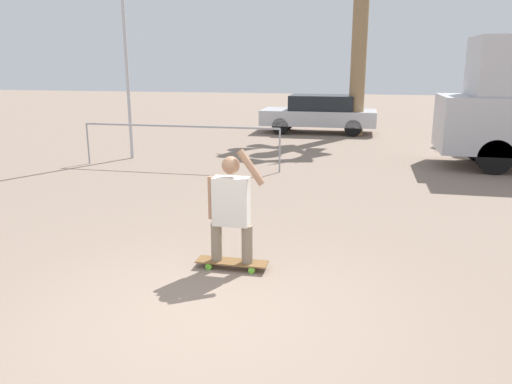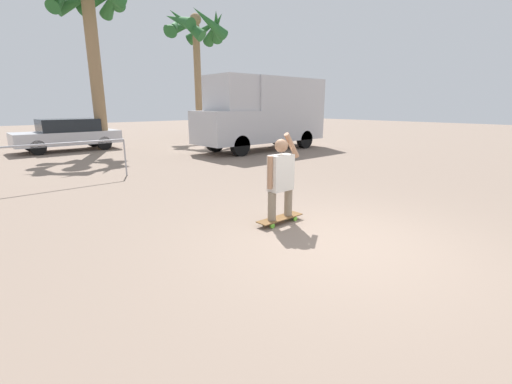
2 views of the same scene
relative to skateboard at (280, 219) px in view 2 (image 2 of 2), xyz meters
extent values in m
plane|color=gray|center=(0.04, -1.33, -0.08)|extent=(80.00, 80.00, 0.00)
cube|color=brown|center=(0.00, 0.00, 0.01)|extent=(0.92, 0.24, 0.02)
cylinder|color=#66C633|center=(-0.28, -0.10, -0.04)|extent=(0.08, 0.03, 0.08)
cylinder|color=#66C633|center=(-0.28, 0.10, -0.04)|extent=(0.08, 0.03, 0.08)
cylinder|color=#66C633|center=(0.28, -0.10, -0.04)|extent=(0.08, 0.03, 0.08)
cylinder|color=#66C633|center=(0.28, 0.10, -0.04)|extent=(0.08, 0.03, 0.08)
cylinder|color=gray|center=(-0.20, 0.00, 0.26)|extent=(0.14, 0.14, 0.49)
cylinder|color=gray|center=(0.20, 0.00, 0.26)|extent=(0.14, 0.14, 0.49)
cube|color=silver|center=(0.00, 0.00, 0.81)|extent=(0.45, 0.22, 0.61)
sphere|color=#A37556|center=(0.00, 0.00, 1.27)|extent=(0.22, 0.22, 0.22)
cylinder|color=#A37556|center=(-0.25, 0.00, 0.85)|extent=(0.09, 0.09, 0.54)
cylinder|color=#A37556|center=(0.25, 0.00, 1.25)|extent=(0.35, 0.09, 0.45)
cylinder|color=black|center=(4.62, 6.81, 0.34)|extent=(0.83, 0.28, 0.83)
cylinder|color=black|center=(4.62, 8.58, 0.34)|extent=(0.83, 0.28, 0.83)
cylinder|color=black|center=(8.58, 6.81, 0.34)|extent=(0.83, 0.28, 0.83)
cylinder|color=black|center=(8.58, 8.58, 0.34)|extent=(0.83, 0.28, 0.83)
cube|color=#BCBCC1|center=(4.52, 7.69, 1.02)|extent=(2.23, 2.05, 1.36)
cube|color=black|center=(4.08, 7.69, 1.29)|extent=(0.04, 1.75, 0.68)
cube|color=#BCBCC1|center=(7.72, 7.69, 1.73)|extent=(4.15, 2.05, 2.78)
cube|color=#BCBCC1|center=(4.86, 7.69, 2.41)|extent=(1.56, 1.89, 1.42)
cylinder|color=black|center=(-1.47, 12.50, 0.23)|extent=(0.61, 0.22, 0.61)
cylinder|color=black|center=(-1.47, 14.11, 0.23)|extent=(0.61, 0.22, 0.61)
cylinder|color=black|center=(1.18, 12.50, 0.23)|extent=(0.61, 0.22, 0.61)
cylinder|color=black|center=(1.18, 14.11, 0.23)|extent=(0.61, 0.22, 0.61)
cube|color=#BCBCC1|center=(-0.14, 13.31, 0.50)|extent=(4.26, 1.82, 0.56)
cube|color=black|center=(-0.04, 13.31, 1.06)|extent=(2.35, 1.60, 0.55)
cylinder|color=#8E704C|center=(7.65, 14.57, 3.34)|extent=(0.41, 0.41, 6.84)
sphere|color=#8E704C|center=(7.65, 14.57, 6.76)|extent=(0.66, 0.66, 0.66)
cone|color=#235B28|center=(8.84, 14.35, 6.38)|extent=(1.10, 2.50, 1.83)
cone|color=#235B28|center=(8.68, 15.21, 6.43)|extent=(1.87, 2.45, 1.70)
cone|color=#235B28|center=(7.50, 15.77, 6.51)|extent=(2.57, 0.98, 1.45)
cone|color=#235B28|center=(6.74, 15.36, 6.42)|extent=(2.13, 2.30, 1.71)
cone|color=#235B28|center=(6.45, 14.44, 6.53)|extent=(0.94, 2.57, 1.41)
cone|color=#235B28|center=(6.62, 13.94, 6.32)|extent=(1.79, 2.35, 2.00)
cone|color=#235B28|center=(7.78, 13.37, 6.43)|extent=(2.53, 0.94, 1.69)
cone|color=#235B28|center=(8.63, 13.85, 6.42)|extent=(2.01, 2.38, 1.71)
cylinder|color=#8E704C|center=(1.24, 12.86, 3.35)|extent=(0.54, 0.54, 6.86)
cone|color=#235B28|center=(2.00, 13.61, 6.56)|extent=(1.98, 1.99, 1.29)
cone|color=#235B28|center=(1.21, 13.93, 6.46)|extent=(2.17, 0.68, 1.58)
cylinder|color=#99999E|center=(-2.92, 5.92, 0.97)|extent=(5.07, 0.05, 0.05)
cylinder|color=#99999E|center=(-0.39, 5.92, 0.44)|extent=(0.04, 0.04, 1.05)
camera|label=1|loc=(1.56, -5.75, 2.47)|focal=35.00mm
camera|label=2|loc=(-4.07, -3.96, 1.92)|focal=24.00mm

